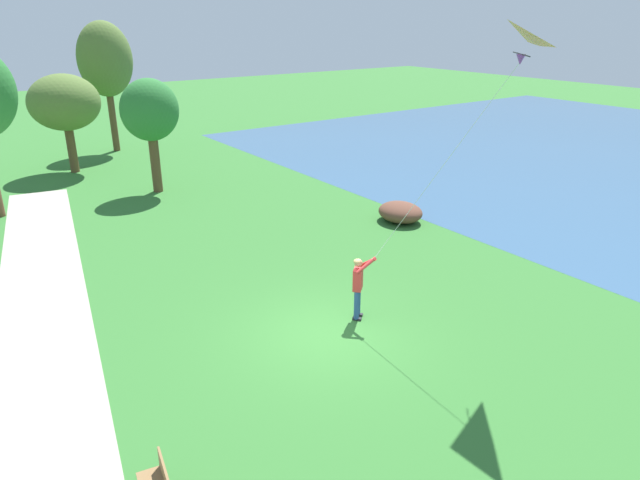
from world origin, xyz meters
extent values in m
plane|color=#33702D|center=(0.00, 0.00, 0.00)|extent=(120.00, 120.00, 0.00)
cube|color=#ADA393|center=(-6.32, 2.00, 0.01)|extent=(7.91, 31.93, 0.02)
cube|color=#232328|center=(1.25, 0.24, 0.03)|extent=(0.24, 0.25, 0.06)
cylinder|color=#2D4C8E|center=(1.24, 0.26, 0.45)|extent=(0.14, 0.14, 0.82)
cube|color=#232328|center=(1.08, 0.08, 0.03)|extent=(0.24, 0.25, 0.06)
cylinder|color=#2D4C8E|center=(1.06, 0.10, 0.45)|extent=(0.14, 0.14, 0.82)
cube|color=red|center=(1.15, 0.18, 1.16)|extent=(0.44, 0.43, 0.60)
sphere|color=tan|center=(1.15, 0.18, 1.62)|extent=(0.22, 0.22, 0.22)
ellipsoid|color=tan|center=(1.14, 0.19, 1.66)|extent=(0.32, 0.32, 0.13)
cylinder|color=red|center=(1.37, 0.07, 1.61)|extent=(0.22, 0.56, 0.43)
cylinder|color=red|center=(1.24, -0.05, 1.61)|extent=(0.56, 0.26, 0.43)
sphere|color=tan|center=(1.41, -0.10, 1.74)|extent=(0.10, 0.10, 0.10)
pyramid|color=orange|center=(3.14, -2.08, 7.07)|extent=(1.70, 1.78, 0.55)
cone|color=purple|center=(3.43, -2.33, 6.72)|extent=(0.28, 0.28, 0.22)
cylinder|color=black|center=(3.43, -2.33, 6.83)|extent=(1.07, 1.21, 0.02)
cylinder|color=silver|center=(2.42, -1.22, 4.20)|extent=(2.04, 2.24, 4.93)
cube|color=#2D2D33|center=(-5.33, -2.57, 0.23)|extent=(0.07, 0.07, 0.45)
cylinder|color=brown|center=(2.11, 24.54, 1.91)|extent=(0.39, 0.39, 3.82)
ellipsoid|color=#567033|center=(2.11, 24.54, 5.28)|extent=(3.08, 2.66, 4.19)
cylinder|color=brown|center=(1.06, 14.78, 1.39)|extent=(0.44, 0.44, 2.78)
ellipsoid|color=#2D7533|center=(1.06, 14.78, 3.73)|extent=(2.57, 2.31, 2.73)
cylinder|color=brown|center=(-1.20, 20.73, 1.30)|extent=(0.44, 0.44, 2.59)
ellipsoid|color=#567033|center=(-1.20, 20.73, 3.57)|extent=(3.48, 3.44, 2.79)
ellipsoid|color=brown|center=(7.40, 5.22, 0.38)|extent=(1.60, 1.86, 0.77)
camera|label=1|loc=(-7.43, -10.22, 7.59)|focal=31.80mm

